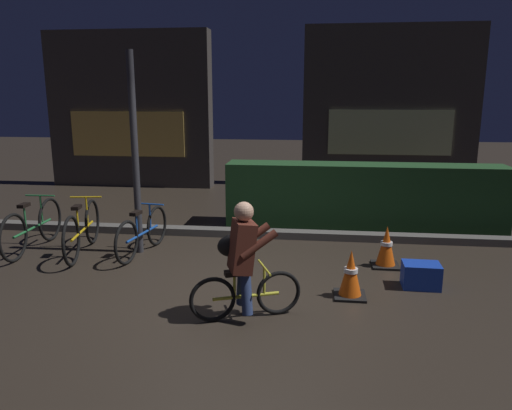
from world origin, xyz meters
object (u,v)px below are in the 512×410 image
object	(u,v)px
traffic_cone_near	(351,275)
blue_crate	(421,275)
parked_bike_leftmost	(33,227)
cyclist	(243,260)
parked_bike_center_left	(143,233)
traffic_cone_far	(386,247)
street_post	(135,155)
parked_bike_left_mid	(82,230)

from	to	relation	value
traffic_cone_near	blue_crate	xyz separation A→B (m)	(0.87, 0.40, -0.12)
parked_bike_leftmost	cyclist	xyz separation A→B (m)	(3.45, -1.87, 0.27)
parked_bike_center_left	traffic_cone_far	bearing A→B (deg)	-83.80
street_post	traffic_cone_near	xyz separation A→B (m)	(2.99, -1.30, -1.17)
street_post	parked_bike_left_mid	size ratio (longest dim) A/B	1.68
traffic_cone_near	blue_crate	bearing A→B (deg)	24.68
blue_crate	traffic_cone_far	bearing A→B (deg)	114.76
parked_bike_center_left	parked_bike_leftmost	bearing A→B (deg)	99.06
traffic_cone_near	parked_bike_leftmost	bearing A→B (deg)	165.45
street_post	parked_bike_left_mid	world-z (taller)	street_post
blue_crate	parked_bike_center_left	bearing A→B (deg)	167.78
parked_bike_leftmost	parked_bike_center_left	world-z (taller)	parked_bike_leftmost
traffic_cone_near	traffic_cone_far	world-z (taller)	traffic_cone_far
cyclist	parked_bike_left_mid	bearing A→B (deg)	124.37
traffic_cone_near	cyclist	world-z (taller)	cyclist
parked_bike_leftmost	parked_bike_center_left	distance (m)	1.69
traffic_cone_near	parked_bike_left_mid	bearing A→B (deg)	163.31
parked_bike_left_mid	traffic_cone_near	distance (m)	3.96
blue_crate	parked_bike_left_mid	bearing A→B (deg)	171.03
parked_bike_center_left	traffic_cone_far	world-z (taller)	parked_bike_center_left
parked_bike_leftmost	traffic_cone_far	bearing A→B (deg)	-93.21
parked_bike_center_left	traffic_cone_far	distance (m)	3.46
parked_bike_left_mid	traffic_cone_near	bearing A→B (deg)	-116.75
traffic_cone_far	blue_crate	size ratio (longest dim) A/B	1.28
traffic_cone_far	blue_crate	world-z (taller)	traffic_cone_far
street_post	traffic_cone_near	distance (m)	3.47
parked_bike_leftmost	parked_bike_left_mid	distance (m)	0.81
parked_bike_leftmost	parked_bike_left_mid	xyz separation A→B (m)	(0.81, -0.06, 0.00)
street_post	parked_bike_leftmost	size ratio (longest dim) A/B	1.68
parked_bike_left_mid	traffic_cone_near	world-z (taller)	parked_bike_left_mid
parked_bike_left_mid	traffic_cone_near	xyz separation A→B (m)	(3.79, -1.14, -0.09)
street_post	parked_bike_leftmost	distance (m)	1.94
parked_bike_leftmost	traffic_cone_near	xyz separation A→B (m)	(4.60, -1.19, -0.09)
traffic_cone_near	parked_bike_center_left	bearing A→B (deg)	157.27
parked_bike_leftmost	traffic_cone_near	distance (m)	4.75
parked_bike_left_mid	cyclist	bearing A→B (deg)	-134.47
parked_bike_left_mid	traffic_cone_far	bearing A→B (deg)	-100.54
parked_bike_leftmost	cyclist	distance (m)	3.93
street_post	parked_bike_center_left	distance (m)	1.13
parked_bike_left_mid	parked_bike_center_left	xyz separation A→B (m)	(0.88, 0.08, -0.04)
blue_crate	traffic_cone_near	bearing A→B (deg)	-155.32
traffic_cone_near	cyclist	size ratio (longest dim) A/B	0.45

